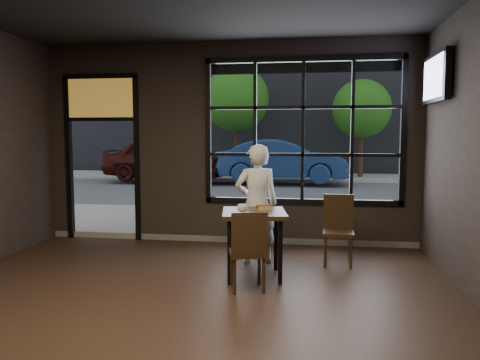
% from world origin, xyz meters
% --- Properties ---
extents(floor, '(6.00, 7.00, 0.02)m').
position_xyz_m(floor, '(0.00, 0.00, -0.01)').
color(floor, black).
rests_on(floor, ground).
extents(window_frame, '(3.06, 0.12, 2.28)m').
position_xyz_m(window_frame, '(1.20, 3.50, 1.80)').
color(window_frame, black).
rests_on(window_frame, ground).
extents(stained_transom, '(1.20, 0.06, 0.70)m').
position_xyz_m(stained_transom, '(-2.10, 3.50, 2.35)').
color(stained_transom, orange).
rests_on(stained_transom, ground).
extents(street_asphalt, '(60.00, 41.00, 0.04)m').
position_xyz_m(street_asphalt, '(0.00, 24.00, -0.02)').
color(street_asphalt, '#545456').
rests_on(street_asphalt, ground).
extents(building_across, '(28.00, 12.00, 15.00)m').
position_xyz_m(building_across, '(0.00, 23.00, 7.50)').
color(building_across, '#5B5956').
rests_on(building_across, ground).
extents(cafe_table, '(0.87, 0.87, 0.82)m').
position_xyz_m(cafe_table, '(0.64, 1.72, 0.41)').
color(cafe_table, black).
rests_on(cafe_table, floor).
extents(chair_near, '(0.48, 0.48, 0.91)m').
position_xyz_m(chair_near, '(0.62, 1.24, 0.46)').
color(chair_near, black).
rests_on(chair_near, floor).
extents(chair_window, '(0.42, 0.42, 0.94)m').
position_xyz_m(chair_window, '(1.70, 2.40, 0.47)').
color(chair_window, black).
rests_on(chair_window, floor).
extents(man, '(0.68, 0.54, 1.62)m').
position_xyz_m(man, '(0.60, 2.38, 0.81)').
color(man, silver).
rests_on(man, floor).
extents(hotdog, '(0.21, 0.16, 0.06)m').
position_xyz_m(hotdog, '(0.76, 1.82, 0.85)').
color(hotdog, tan).
rests_on(hotdog, cafe_table).
extents(cup, '(0.13, 0.13, 0.10)m').
position_xyz_m(cup, '(0.51, 1.62, 0.87)').
color(cup, silver).
rests_on(cup, cafe_table).
extents(tv, '(0.12, 1.08, 0.63)m').
position_xyz_m(tv, '(2.93, 2.62, 2.48)').
color(tv, black).
rests_on(tv, wall_right).
extents(navy_car, '(4.53, 1.62, 1.49)m').
position_xyz_m(navy_car, '(0.40, 12.54, 0.84)').
color(navy_car, navy).
rests_on(navy_car, street_asphalt).
extents(maroon_car, '(4.59, 2.17, 1.52)m').
position_xyz_m(maroon_car, '(-3.85, 12.53, 0.86)').
color(maroon_car, black).
rests_on(maroon_car, street_asphalt).
extents(tree_left, '(2.63, 2.63, 4.48)m').
position_xyz_m(tree_left, '(-1.60, 14.88, 3.16)').
color(tree_left, '#332114').
rests_on(tree_left, street_asphalt).
extents(tree_right, '(2.28, 2.28, 3.89)m').
position_xyz_m(tree_right, '(3.33, 14.97, 2.74)').
color(tree_right, '#332114').
rests_on(tree_right, street_asphalt).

